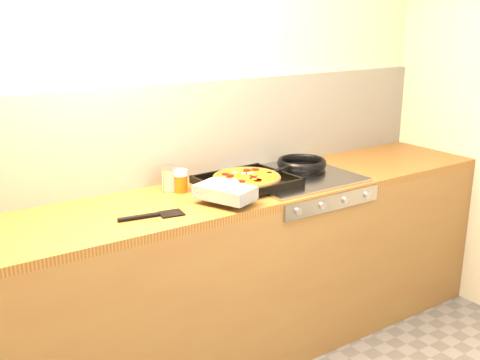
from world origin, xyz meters
TOP-DOWN VIEW (x-y plane):
  - room_shell at (0.00, 1.39)m, footprint 3.20×3.20m
  - counter_run at (0.00, 1.10)m, footprint 3.20×0.62m
  - stovetop at (0.45, 1.10)m, footprint 0.60×0.56m
  - pizza_on_tray at (0.09, 1.06)m, footprint 0.57×0.51m
  - frying_pan at (0.56, 1.17)m, footprint 0.47×0.33m
  - tomato_can at (-0.19, 1.26)m, footprint 0.09×0.09m
  - juice_glass at (-0.16, 1.21)m, footprint 0.07×0.07m
  - wooden_spoon at (0.16, 1.26)m, footprint 0.30×0.04m
  - black_spatula at (-0.42, 0.97)m, footprint 0.29×0.10m

SIDE VIEW (x-z plane):
  - counter_run at x=0.00m, z-range 0.00..0.90m
  - stovetop at x=0.45m, z-range 0.90..0.92m
  - black_spatula at x=-0.42m, z-range 0.90..0.92m
  - wooden_spoon at x=0.16m, z-range 0.90..0.92m
  - frying_pan at x=0.56m, z-range 0.92..0.96m
  - pizza_on_tray at x=0.09m, z-range 0.91..0.98m
  - juice_glass at x=-0.16m, z-range 0.90..1.01m
  - tomato_can at x=-0.19m, z-range 0.90..1.02m
  - room_shell at x=0.00m, z-range -0.45..2.75m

